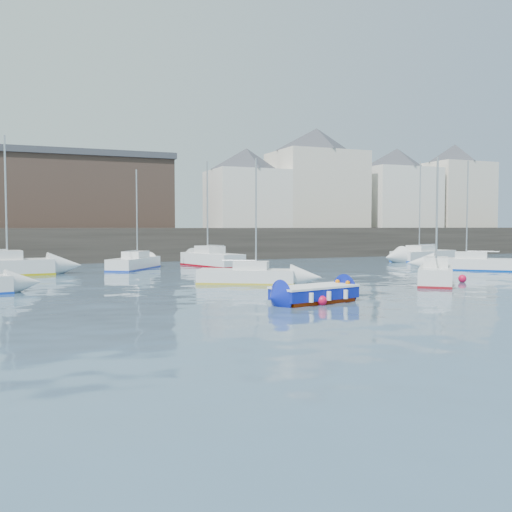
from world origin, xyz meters
name	(u,v)px	position (x,y,z in m)	size (l,w,h in m)	color
water	(380,313)	(0.00, 0.00, 0.00)	(220.00, 220.00, 0.00)	#2D4760
quay_wall	(162,244)	(0.00, 35.00, 1.50)	(90.00, 5.00, 3.00)	#28231E
land_strip	(129,241)	(0.00, 53.00, 1.40)	(90.00, 32.00, 2.80)	#28231E
bldg_east_a	(316,178)	(20.00, 42.00, 8.81)	(13.36, 13.36, 11.80)	beige
bldg_east_b	(397,188)	(31.00, 41.50, 7.87)	(11.88, 11.88, 9.95)	white
bldg_east_c	(454,186)	(40.00, 41.50, 8.37)	(11.14, 11.14, 10.95)	beige
bldg_east_d	(247,188)	(11.00, 41.50, 7.36)	(11.14, 11.14, 8.95)	white
warehouse	(86,192)	(-6.00, 43.00, 6.62)	(16.40, 10.40, 7.60)	#3D2D26
blue_dinghy	(314,293)	(-0.93, 3.38, 0.39)	(3.98, 2.40, 0.71)	#932100
sailboat_b	(247,276)	(-0.67, 11.66, 0.45)	(5.49, 4.14, 6.88)	silver
sailboat_c	(436,274)	(8.87, 7.62, 0.53)	(4.75, 5.13, 6.99)	silver
sailboat_d	(475,264)	(18.03, 14.41, 0.48)	(5.87, 5.63, 7.86)	silver
sailboat_f	(212,259)	(1.75, 25.47, 0.58)	(3.66, 6.69, 8.30)	silver
sailboat_g	(423,255)	(22.18, 25.25, 0.51)	(7.50, 4.21, 9.05)	silver
sailboat_h	(134,263)	(-4.49, 24.68, 0.48)	(4.77, 5.73, 7.36)	silver
buoy_near	(322,305)	(-1.01, 2.58, 0.00)	(0.41, 0.41, 0.41)	red
buoy_mid	(462,282)	(10.91, 7.80, 0.00)	(0.46, 0.46, 0.46)	red
buoy_far	(246,277)	(0.89, 15.80, 0.00)	(0.38, 0.38, 0.38)	red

